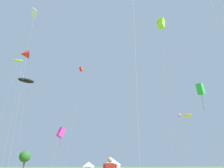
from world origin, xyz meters
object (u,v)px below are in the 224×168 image
at_px(kite_lime_box, 161,23).
at_px(kite_yellow_parafoil, 188,116).
at_px(kite_red_box, 81,69).
at_px(kite_magenta_box, 61,132).
at_px(tree_distant_right, 25,156).
at_px(tree_distant_left, 25,157).
at_px(kite_red_delta, 25,54).
at_px(kite_green_box, 200,89).
at_px(festival_tent_right, 112,164).
at_px(kite_lime_parafoil, 18,61).
at_px(kite_white_diamond, 34,15).
at_px(festival_tent_center, 88,166).
at_px(kite_black_parafoil, 26,81).
at_px(kite_pink_parafoil, 180,116).

xyz_separation_m(kite_lime_box, kite_yellow_parafoil, (15.31, 23.61, -11.82)).
bearing_deg(kite_red_box, kite_yellow_parafoil, -4.77).
relative_size(kite_magenta_box, tree_distant_right, 1.74).
height_order(kite_yellow_parafoil, tree_distant_left, kite_yellow_parafoil).
bearing_deg(tree_distant_right, kite_red_delta, -84.89).
xyz_separation_m(kite_green_box, kite_yellow_parafoil, (7.32, 19.92, -0.27)).
bearing_deg(festival_tent_right, tree_distant_left, 139.53).
xyz_separation_m(kite_yellow_parafoil, tree_distant_left, (-52.53, 37.34, -9.79)).
height_order(kite_lime_parafoil, kite_red_delta, kite_red_delta).
xyz_separation_m(kite_lime_box, kite_white_diamond, (-26.69, 10.33, 8.14)).
bearing_deg(festival_tent_center, kite_yellow_parafoil, -19.93).
height_order(kite_yellow_parafoil, festival_tent_right, kite_yellow_parafoil).
xyz_separation_m(kite_black_parafoil, kite_white_diamond, (2.37, -10.09, 12.83)).
relative_size(kite_black_parafoil, tree_distant_left, 3.57).
xyz_separation_m(kite_magenta_box, kite_red_delta, (-13.93, -0.87, 24.79)).
xyz_separation_m(kite_yellow_parafoil, kite_pink_parafoil, (-8.34, -12.13, -3.03)).
bearing_deg(kite_red_delta, kite_green_box, -32.67).
relative_size(kite_red_box, festival_tent_right, 5.71).
xyz_separation_m(kite_lime_parafoil, festival_tent_center, (20.48, 11.95, -26.43)).
bearing_deg(kite_red_delta, kite_pink_parafoil, -25.10).
bearing_deg(tree_distant_right, festival_tent_center, -45.56).
bearing_deg(kite_lime_box, festival_tent_right, 98.57).
bearing_deg(kite_magenta_box, tree_distant_right, 121.18).
xyz_separation_m(festival_tent_center, tree_distant_left, (-25.25, 27.45, 3.39)).
height_order(kite_lime_box, kite_magenta_box, kite_lime_box).
distance_m(kite_lime_box, tree_distant_right, 72.73).
relative_size(kite_lime_box, kite_lime_parafoil, 0.98).
bearing_deg(tree_distant_left, festival_tent_center, -47.39).
distance_m(kite_lime_parafoil, kite_pink_parafoil, 43.82).
relative_size(festival_tent_center, tree_distant_left, 0.58).
distance_m(kite_pink_parafoil, festival_tent_right, 26.86).
relative_size(kite_lime_parafoil, kite_yellow_parafoil, 1.88).
bearing_deg(kite_pink_parafoil, kite_red_box, 146.87).
relative_size(kite_green_box, kite_red_delta, 0.43).
height_order(kite_green_box, kite_yellow_parafoil, kite_green_box).
xyz_separation_m(kite_lime_box, festival_tent_center, (-11.98, 33.50, -25.00)).
height_order(kite_white_diamond, kite_pink_parafoil, kite_white_diamond).
bearing_deg(kite_magenta_box, kite_white_diamond, -106.40).
relative_size(kite_magenta_box, kite_black_parafoil, 0.53).
bearing_deg(festival_tent_center, festival_tent_right, 0.00).
distance_m(kite_green_box, kite_lime_parafoil, 46.07).
bearing_deg(kite_yellow_parafoil, kite_red_box, 175.23).
height_order(kite_pink_parafoil, tree_distant_right, kite_pink_parafoil).
distance_m(kite_magenta_box, kite_yellow_parafoil, 36.84).
height_order(kite_white_diamond, kite_yellow_parafoil, kite_white_diamond).
height_order(festival_tent_center, festival_tent_right, festival_tent_right).
bearing_deg(kite_black_parafoil, festival_tent_center, 37.44).
height_order(kite_black_parafoil, kite_red_delta, kite_red_delta).
bearing_deg(kite_pink_parafoil, kite_white_diamond, -178.04).
bearing_deg(festival_tent_right, kite_magenta_box, -173.28).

